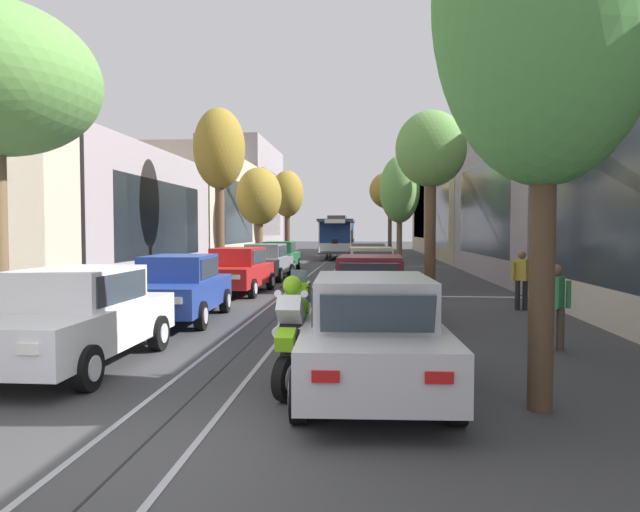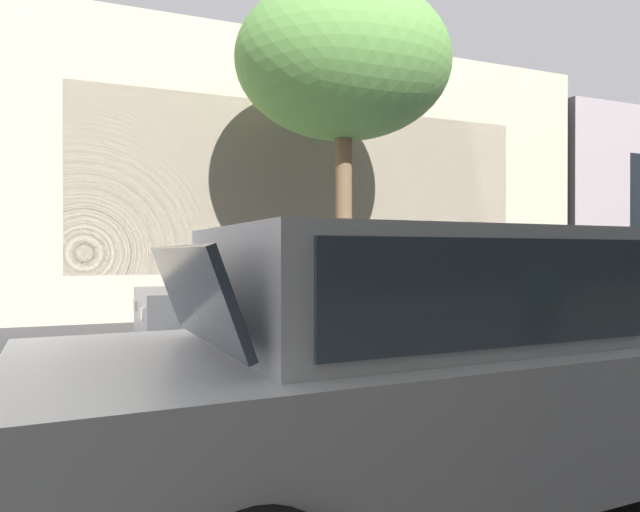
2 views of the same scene
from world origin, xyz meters
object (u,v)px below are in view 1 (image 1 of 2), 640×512
(street_tree_kerb_left_fourth, at_px, (287,195))
(pedestrian_on_left_pavement, at_px, (555,302))
(parked_car_blue_second_left, at_px, (178,287))
(parked_car_grey_fourth_right, at_px, (369,259))
(street_tree_kerb_right_second, at_px, (431,152))
(street_tree_kerb_right_fourth, at_px, (390,191))
(street_tree_kerb_right_mid, at_px, (400,190))
(motorcycle_with_rider, at_px, (293,328))
(parked_car_beige_mid_right, at_px, (371,269))
(pedestrian_on_right_pavement, at_px, (522,277))
(parked_car_red_mid_left, at_px, (237,270))
(parked_car_green_fifth_left, at_px, (279,256))
(parked_car_white_near_left, at_px, (76,317))
(fire_hydrant, at_px, (422,294))
(parked_car_maroon_second_right, at_px, (370,288))
(parked_car_grey_fourth_left, at_px, (266,262))
(parked_car_silver_near_right, at_px, (372,333))
(street_tree_kerb_left_second, at_px, (219,151))
(cable_car_trolley, at_px, (338,237))
(street_tree_kerb_left_mid, at_px, (259,197))

(street_tree_kerb_left_fourth, xyz_separation_m, pedestrian_on_left_pavement, (10.45, -39.66, -4.43))
(parked_car_blue_second_left, relative_size, parked_car_grey_fourth_right, 1.01)
(street_tree_kerb_right_second, xyz_separation_m, street_tree_kerb_right_fourth, (-0.41, 28.49, 0.47))
(parked_car_blue_second_left, bearing_deg, street_tree_kerb_right_fourth, 79.97)
(street_tree_kerb_right_second, relative_size, street_tree_kerb_right_mid, 1.00)
(motorcycle_with_rider, bearing_deg, parked_car_beige_mid_right, 84.96)
(street_tree_kerb_left_fourth, bearing_deg, pedestrian_on_left_pavement, -75.24)
(parked_car_beige_mid_right, bearing_deg, pedestrian_on_right_pavement, -48.74)
(street_tree_kerb_left_fourth, distance_m, pedestrian_on_right_pavement, 36.36)
(parked_car_red_mid_left, xyz_separation_m, parked_car_green_fifth_left, (-0.20, 10.79, 0.00))
(street_tree_kerb_right_mid, bearing_deg, parked_car_grey_fourth_right, -102.76)
(parked_car_red_mid_left, height_order, pedestrian_on_left_pavement, same)
(motorcycle_with_rider, bearing_deg, parked_car_green_fifth_left, 99.24)
(parked_car_white_near_left, relative_size, fire_hydrant, 5.19)
(parked_car_maroon_second_right, bearing_deg, parked_car_white_near_left, -133.40)
(parked_car_grey_fourth_left, xyz_separation_m, street_tree_kerb_right_second, (6.91, -2.72, 4.38))
(parked_car_silver_near_right, height_order, street_tree_kerb_left_second, street_tree_kerb_left_second)
(parked_car_beige_mid_right, relative_size, motorcycle_with_rider, 2.30)
(parked_car_grey_fourth_left, distance_m, street_tree_kerb_right_fourth, 27.02)
(street_tree_kerb_left_second, xyz_separation_m, street_tree_kerb_right_mid, (8.56, 10.80, -1.01))
(parked_car_white_near_left, relative_size, motorcycle_with_rider, 2.28)
(parked_car_red_mid_left, distance_m, parked_car_silver_near_right, 12.65)
(parked_car_grey_fourth_right, relative_size, street_tree_kerb_right_second, 0.64)
(street_tree_kerb_right_fourth, bearing_deg, cable_car_trolley, -126.25)
(motorcycle_with_rider, bearing_deg, street_tree_kerb_left_second, 107.66)
(parked_car_white_near_left, distance_m, parked_car_red_mid_left, 10.74)
(parked_car_red_mid_left, xyz_separation_m, parked_car_beige_mid_right, (4.61, 1.19, 0.00))
(parked_car_blue_second_left, bearing_deg, fire_hydrant, 21.89)
(street_tree_kerb_right_second, bearing_deg, parked_car_beige_mid_right, -144.48)
(parked_car_green_fifth_left, distance_m, street_tree_kerb_left_fourth, 20.66)
(motorcycle_with_rider, distance_m, fire_hydrant, 8.66)
(parked_car_blue_second_left, xyz_separation_m, parked_car_grey_fourth_left, (0.10, 11.51, 0.00))
(parked_car_silver_near_right, relative_size, street_tree_kerb_left_second, 0.58)
(motorcycle_with_rider, bearing_deg, parked_car_silver_near_right, -1.55)
(street_tree_kerb_left_second, xyz_separation_m, pedestrian_on_left_pavement, (9.97, -14.47, -4.80))
(parked_car_grey_fourth_left, distance_m, parked_car_silver_near_right, 17.93)
(parked_car_silver_near_right, relative_size, motorcycle_with_rider, 2.30)
(parked_car_red_mid_left, distance_m, parked_car_grey_fourth_right, 9.12)
(parked_car_white_near_left, xyz_separation_m, parked_car_grey_fourth_left, (0.19, 16.28, 0.00))
(street_tree_kerb_left_second, height_order, cable_car_trolley, street_tree_kerb_left_second)
(street_tree_kerb_left_second, height_order, street_tree_kerb_left_mid, street_tree_kerb_left_second)
(street_tree_kerb_left_mid, relative_size, street_tree_kerb_right_second, 0.93)
(parked_car_grey_fourth_right, bearing_deg, parked_car_beige_mid_right, -89.55)
(parked_car_beige_mid_right, bearing_deg, street_tree_kerb_right_mid, 82.97)
(parked_car_blue_second_left, relative_size, street_tree_kerb_left_mid, 0.70)
(parked_car_red_mid_left, xyz_separation_m, parked_car_grey_fourth_right, (4.56, 7.90, 0.00))
(parked_car_blue_second_left, xyz_separation_m, street_tree_kerb_right_mid, (6.59, 22.40, 3.88))
(parked_car_beige_mid_right, height_order, motorcycle_with_rider, motorcycle_with_rider)
(street_tree_kerb_left_second, bearing_deg, motorcycle_with_rider, -72.34)
(parked_car_maroon_second_right, xyz_separation_m, motorcycle_with_rider, (-1.09, -6.06, 0.05))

